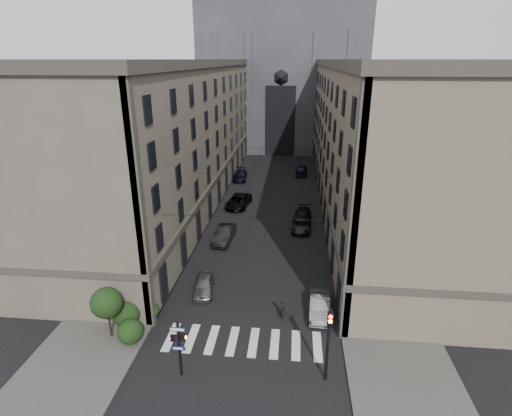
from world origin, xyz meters
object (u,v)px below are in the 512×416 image
(traffic_light_right, at_px, (329,337))
(car_right_midfar, at_px, (303,216))
(car_left_midfar, at_px, (238,201))
(car_left_far, at_px, (240,175))
(pedestrian, at_px, (283,309))
(car_left_midnear, at_px, (224,234))
(car_right_far, at_px, (301,171))
(pedestrian_signal_left, at_px, (179,344))
(gothic_tower, at_px, (283,64))
(car_right_midnear, at_px, (301,225))
(car_left_near, at_px, (204,284))
(car_right_near, at_px, (320,305))

(traffic_light_right, height_order, car_right_midfar, traffic_light_right)
(car_left_midfar, height_order, car_right_midfar, car_left_midfar)
(car_left_far, height_order, pedestrian, pedestrian)
(car_left_midnear, relative_size, car_right_far, 1.06)
(pedestrian_signal_left, relative_size, car_left_midfar, 0.70)
(gothic_tower, bearing_deg, car_right_midnear, -85.16)
(car_right_midfar, bearing_deg, pedestrian, -92.34)
(pedestrian, bearing_deg, car_left_far, 9.37)
(car_left_near, distance_m, car_right_midfar, 18.99)
(car_right_far, bearing_deg, pedestrian, -88.72)
(pedestrian_signal_left, height_order, car_left_midfar, pedestrian_signal_left)
(car_left_midnear, xyz_separation_m, pedestrian, (6.90, -13.42, 0.05))
(car_left_midfar, bearing_deg, car_left_near, -82.23)
(gothic_tower, distance_m, car_right_midnear, 52.66)
(car_left_far, xyz_separation_m, car_right_midnear, (9.91, -19.92, -0.13))
(pedestrian_signal_left, distance_m, car_left_near, 9.83)
(car_left_midnear, relative_size, pedestrian, 2.88)
(car_left_midnear, relative_size, car_left_far, 0.93)
(pedestrian_signal_left, height_order, car_left_far, pedestrian_signal_left)
(car_left_far, bearing_deg, car_right_midfar, -62.58)
(gothic_tower, bearing_deg, traffic_light_right, -85.62)
(gothic_tower, distance_m, traffic_light_right, 74.67)
(car_left_near, bearing_deg, car_right_midnear, 52.20)
(car_left_far, distance_m, car_right_midnear, 22.25)
(pedestrian_signal_left, relative_size, car_left_far, 0.75)
(pedestrian_signal_left, distance_m, car_right_midfar, 27.78)
(car_left_midfar, distance_m, car_right_near, 25.51)
(car_right_near, distance_m, pedestrian, 3.01)
(car_left_midfar, height_order, car_right_midnear, car_left_midfar)
(traffic_light_right, distance_m, car_right_far, 47.41)
(pedestrian_signal_left, bearing_deg, car_right_far, 80.56)
(pedestrian_signal_left, distance_m, car_right_midnear, 25.12)
(car_left_near, bearing_deg, gothic_tower, 79.08)
(car_left_midfar, relative_size, pedestrian, 3.31)
(gothic_tower, height_order, car_left_midfar, gothic_tower)
(car_left_near, xyz_separation_m, car_left_far, (-1.51, 34.10, 0.08))
(car_left_near, bearing_deg, traffic_light_right, -50.48)
(gothic_tower, height_order, car_right_near, gothic_tower)
(car_left_far, height_order, car_right_near, car_left_far)
(car_right_near, bearing_deg, gothic_tower, 97.34)
(car_right_midfar, bearing_deg, traffic_light_right, -84.82)
(car_left_midfar, distance_m, car_right_midnear, 11.04)
(pedestrian, bearing_deg, car_left_near, 62.00)
(car_left_far, bearing_deg, car_right_near, -75.96)
(car_left_far, bearing_deg, car_left_near, -90.66)
(gothic_tower, distance_m, car_left_midfar, 45.93)
(car_left_midnear, bearing_deg, car_right_near, -48.47)
(car_right_midfar, bearing_deg, car_left_midnear, -139.85)
(car_left_near, height_order, car_right_far, car_right_far)
(car_left_midnear, distance_m, pedestrian, 15.09)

